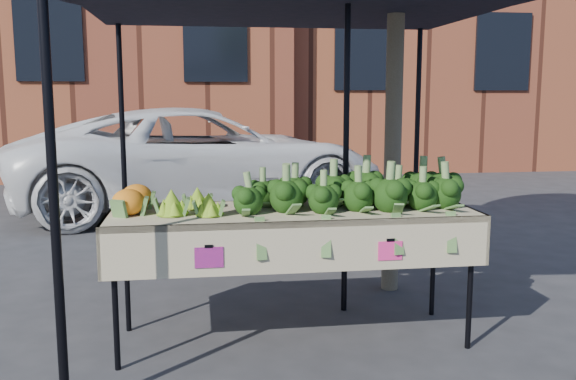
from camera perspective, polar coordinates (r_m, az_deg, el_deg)
The scene contains 8 objects.
ground at distance 4.48m, azimuth 3.35°, elevation -12.91°, with size 90.00×90.00×0.00m, color #2C2C2F.
table at distance 4.23m, azimuth 0.39°, elevation -7.80°, with size 2.40×0.81×0.90m.
canopy at distance 4.68m, azimuth 0.92°, elevation 5.25°, with size 3.16×3.16×2.74m, color black, non-canonical shape.
broccoli_heap at distance 4.20m, azimuth 5.62°, elevation 0.34°, with size 1.62×0.59×0.29m, color black.
romanesco_cluster at distance 4.05m, azimuth -8.93°, elevation -0.52°, with size 0.45×0.49×0.22m, color #9EB825.
cauliflower_pair at distance 4.15m, azimuth -14.03°, elevation -0.60°, with size 0.25×0.45×0.20m, color orange.
vehicle at distance 9.16m, azimuth -8.25°, elevation 14.86°, with size 2.44×1.47×5.30m, color white.
street_tree at distance 5.27m, azimuth 9.80°, elevation 12.91°, with size 2.08×2.08×4.10m, color #1E4C14, non-canonical shape.
Camera 1 is at (-0.84, -4.09, 1.65)m, focal length 38.87 mm.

